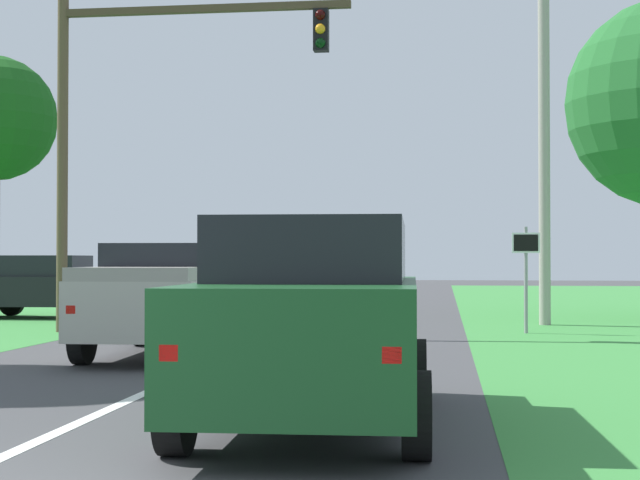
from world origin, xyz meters
TOP-DOWN VIEW (x-y plane):
  - ground_plane at (0.00, 9.00)m, footprint 120.00×120.00m
  - red_suv_near at (2.31, 3.90)m, footprint 2.32×4.99m
  - pickup_truck_lead at (-1.02, 10.29)m, footprint 2.29×5.34m
  - traffic_light at (-3.18, 15.01)m, footprint 6.55×0.40m
  - keep_moving_sign at (5.33, 15.92)m, footprint 0.60×0.09m
  - crossing_suv_far at (-7.35, 19.83)m, footprint 4.38×2.21m
  - utility_pole_right at (6.02, 18.69)m, footprint 0.28×0.28m

SIDE VIEW (x-z plane):
  - ground_plane at x=0.00m, z-range 0.00..0.00m
  - crossing_suv_far at x=-7.35m, z-range 0.05..1.76m
  - pickup_truck_lead at x=-1.02m, z-range 0.04..1.90m
  - red_suv_near at x=2.31m, z-range 0.05..2.04m
  - keep_moving_sign at x=5.33m, z-range 0.33..2.64m
  - utility_pole_right at x=6.02m, z-range 0.00..8.74m
  - traffic_light at x=-3.18m, z-range 1.16..8.83m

